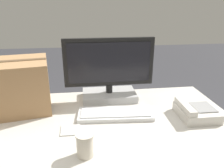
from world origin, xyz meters
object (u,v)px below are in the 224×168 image
monitor (109,75)px  sticky_note_pad (70,130)px  keyboard (115,114)px  cardboard_box (11,86)px  paper_cup_right (85,145)px  desk_phone (196,112)px

monitor → sticky_note_pad: monitor is taller
keyboard → cardboard_box: cardboard_box is taller
paper_cup_right → sticky_note_pad: bearing=110.1°
sticky_note_pad → cardboard_box: bearing=140.0°
keyboard → paper_cup_right: paper_cup_right is taller
keyboard → cardboard_box: size_ratio=0.91×
desk_phone → keyboard: bearing=171.7°
paper_cup_right → cardboard_box: 0.66m
monitor → cardboard_box: bearing=-172.7°
monitor → keyboard: size_ratio=1.33×
keyboard → cardboard_box: bearing=168.7°
desk_phone → paper_cup_right: (-0.63, -0.26, 0.02)m
keyboard → desk_phone: desk_phone is taller
desk_phone → sticky_note_pad: bearing=-174.8°
monitor → sticky_note_pad: 0.47m
monitor → keyboard: bearing=-88.4°
cardboard_box → paper_cup_right: bearing=-49.5°
cardboard_box → sticky_note_pad: (0.35, -0.29, -0.15)m
keyboard → paper_cup_right: size_ratio=4.07×
monitor → paper_cup_right: size_ratio=5.41×
cardboard_box → sticky_note_pad: size_ratio=5.01×
monitor → paper_cup_right: 0.61m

